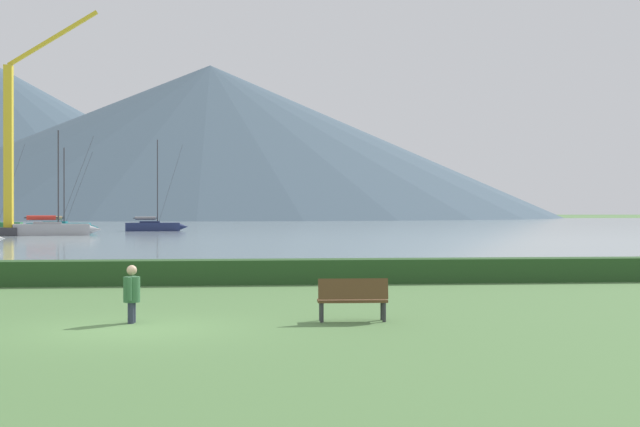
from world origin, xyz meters
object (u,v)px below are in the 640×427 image
(sailboat_slip_5, at_px, (60,227))
(person_seated_viewer, at_px, (132,291))
(sailboat_slip_7, at_px, (154,226))
(sailboat_slip_0, at_px, (53,228))
(park_bench_near_path, at_px, (353,297))
(dock_crane, at_px, (12,155))

(sailboat_slip_5, xyz_separation_m, person_seated_viewer, (17.02, -81.37, 0.05))
(sailboat_slip_5, distance_m, person_seated_viewer, 83.13)
(sailboat_slip_7, bearing_deg, sailboat_slip_0, -118.77)
(sailboat_slip_5, height_order, park_bench_near_path, sailboat_slip_5)
(sailboat_slip_0, bearing_deg, dock_crane, -175.22)
(sailboat_slip_5, relative_size, dock_crane, 0.43)
(sailboat_slip_5, relative_size, person_seated_viewer, 7.59)
(sailboat_slip_0, height_order, park_bench_near_path, sailboat_slip_0)
(sailboat_slip_7, bearing_deg, dock_crane, -126.31)
(sailboat_slip_5, xyz_separation_m, dock_crane, (-1.93, -13.32, 7.12))
(sailboat_slip_7, height_order, park_bench_near_path, sailboat_slip_7)
(sailboat_slip_0, distance_m, sailboat_slip_5, 12.48)
(sailboat_slip_7, relative_size, person_seated_viewer, 8.71)
(sailboat_slip_5, bearing_deg, dock_crane, -99.15)
(sailboat_slip_0, bearing_deg, sailboat_slip_7, 54.84)
(person_seated_viewer, bearing_deg, sailboat_slip_0, 107.33)
(sailboat_slip_0, xyz_separation_m, dock_crane, (-3.63, -0.96, 7.07))
(sailboat_slip_0, distance_m, dock_crane, 8.01)
(sailboat_slip_7, height_order, person_seated_viewer, sailboat_slip_7)
(park_bench_near_path, distance_m, dock_crane, 72.66)
(park_bench_near_path, height_order, person_seated_viewer, person_seated_viewer)
(person_seated_viewer, distance_m, dock_crane, 70.99)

